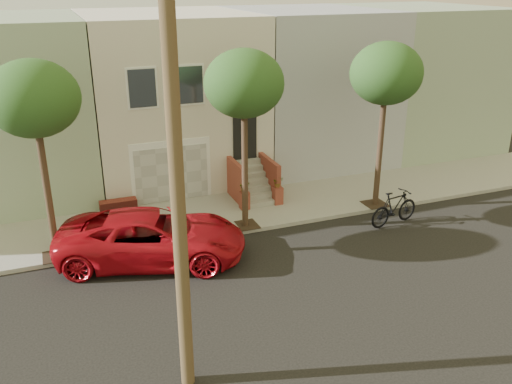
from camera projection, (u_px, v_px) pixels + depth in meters
name	position (u px, v px, depth m)	size (l,w,h in m)	color
ground	(259.00, 287.00, 16.32)	(90.00, 90.00, 0.00)	black
sidewalk	(208.00, 216.00, 20.92)	(40.00, 3.70, 0.15)	gray
house_row	(168.00, 94.00, 24.66)	(33.10, 11.70, 7.00)	beige
tree_left	(34.00, 100.00, 15.90)	(2.70, 2.57, 6.30)	#2D2116
tree_mid	(244.00, 85.00, 18.09)	(2.70, 2.57, 6.30)	#2D2116
tree_right	(386.00, 75.00, 19.94)	(2.70, 2.57, 6.30)	#2D2116
pickup_truck	(152.00, 237.00, 17.55)	(2.75, 5.96, 1.66)	#A90C15
motorcycle	(394.00, 208.00, 20.18)	(0.62, 2.20, 1.32)	black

